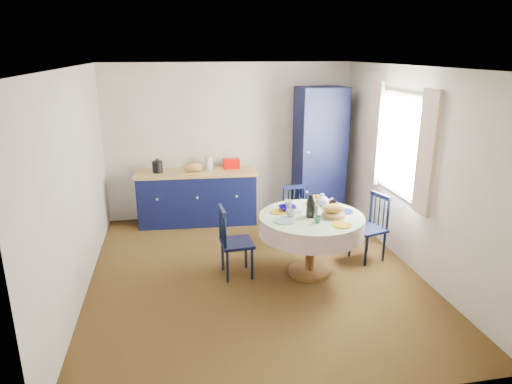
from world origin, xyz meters
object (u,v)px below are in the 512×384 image
Objects in this scene: pantry_cabinet at (319,154)px; cobalt_bowl at (288,208)px; kitchen_counter at (197,196)px; mug_c at (333,205)px; mug_b at (317,220)px; chair_far at (296,215)px; chair_left at (234,241)px; dining_table at (312,225)px; chair_right at (370,227)px; mug_a at (291,213)px; mug_d at (289,204)px.

pantry_cabinet reaches higher than cobalt_bowl.
kitchen_counter is 2.46m from mug_c.
pantry_cabinet is at bearing 71.59° from mug_b.
kitchen_counter is at bearing 118.73° from mug_b.
mug_c is at bearing -70.94° from chair_far.
dining_table is at bearing -101.09° from chair_left.
pantry_cabinet is 1.79m from chair_right.
chair_right is at bearing -87.26° from pantry_cabinet.
cobalt_bowl is (-0.31, -0.70, 0.37)m from chair_far.
mug_a is 1.23× the size of mug_b.
chair_right is 10.11× the size of mug_b.
mug_b is 0.58m from mug_c.
chair_left is 0.84m from mug_d.
mug_a is at bearing -111.14° from chair_far.
kitchen_counter is 1.95m from chair_left.
mug_d is (1.05, -1.73, 0.38)m from kitchen_counter.
mug_b is at bearing -111.86° from pantry_cabinet.
dining_table reaches higher than mug_c.
kitchen_counter is 1.73m from chair_far.
dining_table reaches higher than chair_right.
mug_d is (-0.28, -0.63, 0.40)m from chair_far.
mug_b is (0.25, -0.26, -0.00)m from mug_a.
chair_left is at bearing -135.75° from pantry_cabinet.
mug_d is (-0.20, 0.55, 0.01)m from mug_b.
pantry_cabinet is at bearing 169.66° from chair_right.
chair_far is 9.51× the size of mug_b.
kitchen_counter is at bearing 121.28° from mug_d.
chair_far is (-0.65, -1.01, -0.64)m from pantry_cabinet.
chair_left is at bearing -175.89° from mug_c.
mug_a is (0.68, -0.11, 0.36)m from chair_left.
chair_far is 0.80m from mug_d.
pantry_cabinet reaches higher than mug_c.
mug_c is at bearing 18.18° from mug_a.
pantry_cabinet is 18.82× the size of mug_c.
pantry_cabinet is at bearing 63.08° from mug_a.
mug_a is (1.00, -2.02, 0.37)m from kitchen_counter.
pantry_cabinet is at bearing 69.80° from dining_table.
kitchen_counter reaches higher than mug_b.
mug_c is at bearing -9.59° from mug_d.
mug_b reaches higher than cobalt_bowl.
pantry_cabinet is at bearing 0.60° from kitchen_counter.
pantry_cabinet is 2.18m from mug_a.
cobalt_bowl is at bearing -114.97° from mug_d.
kitchen_counter is at bearing 116.33° from mug_a.
mug_c is (0.34, 0.21, 0.17)m from dining_table.
dining_table is 0.97m from chair_far.
chair_far is 1.05m from mug_a.
mug_a is at bearing -100.06° from mug_d.
chair_left reaches higher than mug_d.
mug_b is at bearing -115.35° from chair_left.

